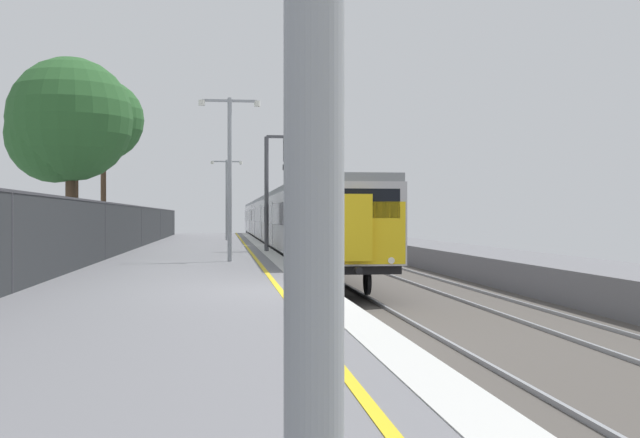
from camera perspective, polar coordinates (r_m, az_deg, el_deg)
ground at (r=16.00m, az=7.91°, el=-7.25°), size 17.40×110.00×1.21m
commuter_train_at_platform at (r=49.96m, az=-3.00°, el=-0.05°), size 2.83×58.82×3.81m
signal_gantry at (r=33.10m, az=-3.46°, el=2.96°), size 1.10×0.24×4.91m
platform_lamp_mid at (r=25.62m, az=-6.62°, el=4.00°), size 2.00×0.20×5.34m
platform_lamp_far at (r=49.38m, az=-6.85°, el=1.97°), size 2.00×0.20×5.04m
platform_back_fence at (r=15.84m, az=-21.65°, el=-1.40°), size 0.07×99.00×1.97m
background_tree_left at (r=30.24m, az=-18.13°, el=6.59°), size 4.59×4.55×7.31m
background_tree_centre at (r=38.42m, az=-17.63°, el=6.20°), size 4.28×4.28×7.76m
background_tree_right at (r=45.55m, az=-15.58°, el=6.82°), size 4.51×4.51×9.16m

